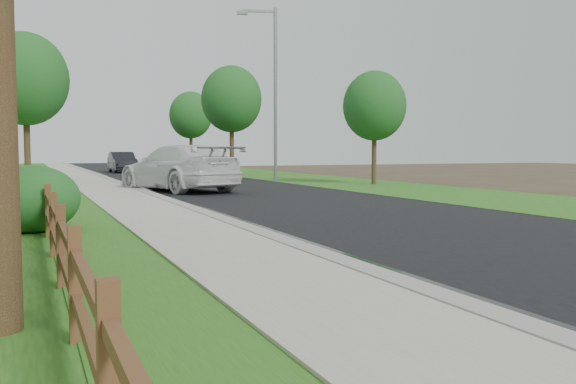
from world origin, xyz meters
name	(u,v)px	position (x,y,z in m)	size (l,w,h in m)	color
road	(175,178)	(4.60, 35.00, 0.01)	(8.00, 90.00, 0.02)	black
curb	(106,178)	(0.40, 35.00, 0.06)	(0.40, 90.00, 0.12)	gray
wet_gutter	(112,179)	(0.75, 35.00, 0.02)	(0.50, 90.00, 0.00)	black
sidewalk	(83,179)	(-0.90, 35.00, 0.05)	(2.20, 90.00, 0.10)	#9D9789
grass_strip	(49,180)	(-2.80, 35.00, 0.03)	(1.60, 90.00, 0.06)	#235217
verge_far	(277,176)	(11.50, 35.00, 0.02)	(6.00, 90.00, 0.04)	#235217
ranch_fence	(57,231)	(-3.60, 6.40, 0.62)	(0.12, 16.92, 1.10)	#492F18
white_suv	(178,168)	(2.00, 22.86, 1.00)	(2.74, 6.73, 1.95)	silver
dark_car_mid	(177,163)	(5.78, 39.37, 0.82)	(1.88, 4.69, 1.60)	black
dark_car_far	(122,162)	(2.85, 45.37, 0.81)	(1.67, 4.80, 1.58)	black
streetlight	(272,84)	(8.53, 28.37, 5.36)	(2.15, 0.77, 9.47)	gray
shrub_c	(31,199)	(-3.90, 11.09, 0.73)	(2.02, 2.02, 1.46)	#1D4E1C
tree_near_right	(375,106)	(12.14, 23.58, 3.95)	(3.17, 3.17, 5.71)	#352115
tree_mid_left	(25,79)	(-3.90, 31.84, 5.43)	(4.40, 4.40, 7.86)	#352115
tree_mid_right	(232,99)	(9.00, 36.99, 5.19)	(4.12, 4.12, 7.48)	#352115
tree_far_right	(191,115)	(9.10, 48.58, 4.71)	(3.65, 3.65, 6.74)	#352115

